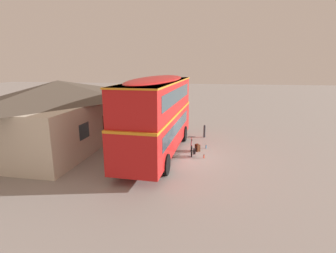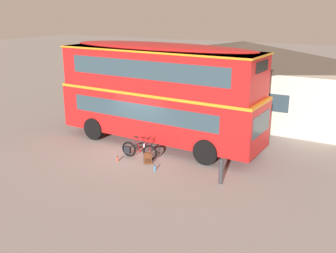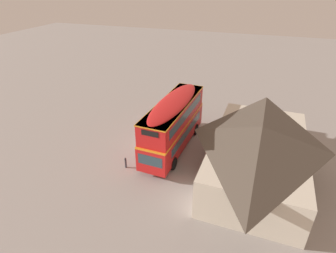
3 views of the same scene
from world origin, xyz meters
name	(u,v)px [view 3 (image 3 of 3)]	position (x,y,z in m)	size (l,w,h in m)	color
ground_plane	(161,143)	(0.00, 0.00, 0.00)	(120.00, 120.00, 0.00)	gray
double_decker_bus	(174,122)	(0.36, 1.33, 2.64)	(10.09, 3.08, 4.79)	black
touring_bicycle	(152,141)	(0.50, -0.79, 0.37)	(1.72, 0.55, 1.02)	black
backpack_on_ground	(146,145)	(1.19, -1.11, 0.26)	(0.40, 0.38, 0.50)	#592D19
water_bottle_red_squeeze	(147,139)	(-0.04, -1.56, 0.11)	(0.08, 0.08, 0.24)	#D84C33
water_bottle_blue_sports	(138,149)	(1.85, -1.65, 0.12)	(0.07, 0.07, 0.25)	#338CBF
pub_building	(258,151)	(1.98, 8.73, 2.24)	(13.15, 7.63, 4.40)	beige
kerb_bollard	(126,163)	(4.60, -1.48, 0.50)	(0.16, 0.16, 0.97)	#333338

